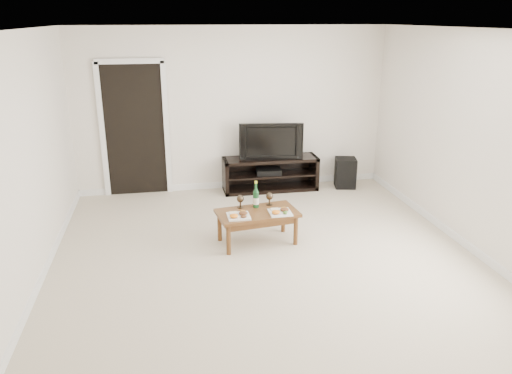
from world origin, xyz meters
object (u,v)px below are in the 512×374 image
at_px(coffee_table, 257,227).
at_px(television, 271,140).
at_px(media_console, 270,174).
at_px(subwoofer, 345,173).

bearing_deg(coffee_table, television, 73.26).
relative_size(television, coffee_table, 1.03).
xyz_separation_m(media_console, coffee_table, (-0.59, -1.96, -0.07)).
height_order(media_console, coffee_table, media_console).
xyz_separation_m(television, subwoofer, (1.27, -0.08, -0.60)).
distance_m(media_console, television, 0.57).
height_order(television, subwoofer, television).
distance_m(subwoofer, coffee_table, 2.64).
xyz_separation_m(television, coffee_table, (-0.59, -1.96, -0.63)).
height_order(media_console, television, television).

